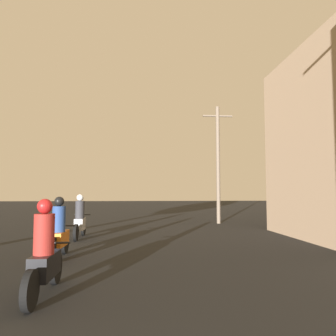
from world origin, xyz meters
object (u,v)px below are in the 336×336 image
at_px(motorcycle_black, 45,257).
at_px(utility_pole_far, 218,161).
at_px(motorcycle_orange, 59,234).
at_px(motorcycle_silver, 80,220).

bearing_deg(motorcycle_black, utility_pole_far, 64.20).
bearing_deg(utility_pole_far, motorcycle_orange, -125.49).
relative_size(motorcycle_black, motorcycle_orange, 1.05).
distance_m(motorcycle_orange, motorcycle_silver, 3.62).
height_order(motorcycle_black, motorcycle_orange, motorcycle_black).
bearing_deg(motorcycle_orange, utility_pole_far, 44.58).
bearing_deg(motorcycle_silver, utility_pole_far, 31.53).
bearing_deg(motorcycle_orange, motorcycle_black, -90.43).
xyz_separation_m(motorcycle_orange, motorcycle_silver, (-0.15, 3.62, 0.03)).
relative_size(motorcycle_silver, utility_pole_far, 0.33).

